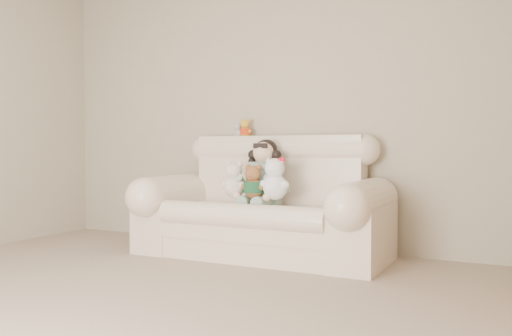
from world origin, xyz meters
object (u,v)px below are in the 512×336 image
Objects in this scene: white_cat at (275,174)px; cream_teddy at (234,176)px; sofa at (261,195)px; seated_child at (264,172)px; brown_teddy at (254,178)px.

cream_teddy is at bearing 162.13° from white_cat.
sofa reaches higher than seated_child.
sofa is at bearing -84.45° from seated_child.
white_cat is (0.20, -0.20, -0.01)m from seated_child.
white_cat is 1.13× the size of cream_teddy.
seated_child is at bearing 118.95° from white_cat.
seated_child is 0.27m from cream_teddy.
sofa is 0.20m from brown_teddy.
cream_teddy is at bearing -152.64° from sofa.
sofa reaches higher than cream_teddy.
seated_child reaches higher than brown_teddy.
white_cat is (0.19, 0.01, 0.04)m from brown_teddy.
brown_teddy is at bearing -91.85° from sofa.
cream_teddy reaches higher than brown_teddy.
sofa is 0.29m from white_cat.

